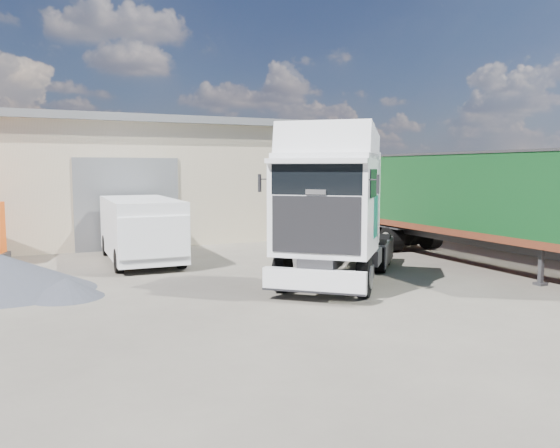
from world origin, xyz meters
name	(u,v)px	position (x,y,z in m)	size (l,w,h in m)	color
ground	(281,300)	(0.00, 0.00, 0.00)	(120.00, 120.00, 0.00)	#2A2722
warehouse	(17,180)	(-6.00, 16.00, 2.66)	(30.60, 12.60, 5.42)	#BAAA8F
brick_boundary_wall	(466,214)	(11.50, 6.00, 1.25)	(0.35, 26.00, 2.50)	maroon
tractor_unit	(332,219)	(1.97, 0.94, 1.83)	(6.07, 6.39, 4.36)	black
box_trailer	(470,196)	(8.01, 2.16, 2.26)	(2.40, 11.17, 3.71)	#2D2D30
panel_van	(142,230)	(-2.06, 6.78, 1.12)	(2.29, 5.33, 2.16)	black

